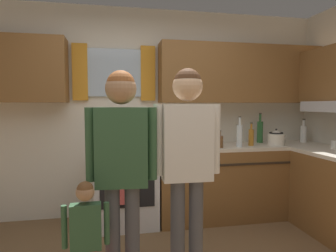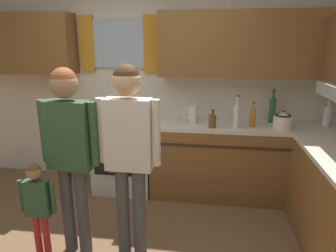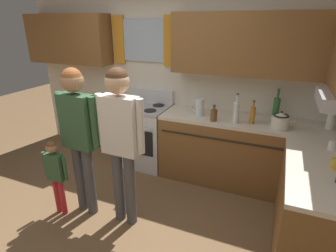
{
  "view_description": "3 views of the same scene",
  "coord_description": "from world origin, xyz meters",
  "px_view_note": "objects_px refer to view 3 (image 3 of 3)",
  "views": [
    {
      "loc": [
        -0.37,
        -1.8,
        1.39
      ],
      "look_at": [
        0.09,
        0.61,
        1.22
      ],
      "focal_mm": 30.74,
      "sensor_mm": 36.0,
      "label": 1
    },
    {
      "loc": [
        0.82,
        -1.93,
        1.84
      ],
      "look_at": [
        0.45,
        0.64,
        1.1
      ],
      "focal_mm": 32.39,
      "sensor_mm": 36.0,
      "label": 2
    },
    {
      "loc": [
        1.54,
        -1.74,
        2.04
      ],
      "look_at": [
        0.52,
        0.67,
        1.03
      ],
      "focal_mm": 28.77,
      "sensor_mm": 36.0,
      "label": 3
    }
  ],
  "objects_px": {
    "bottle_squat_brown": "(214,115)",
    "small_child": "(55,170)",
    "water_pitcher": "(199,107)",
    "bottle_oil_amber": "(252,115)",
    "adult_holding_child": "(78,127)",
    "adult_in_plaid": "(121,132)",
    "mug_ceramic_white": "(334,145)",
    "stove_oven": "(145,134)",
    "bottle_milk_white": "(331,119)",
    "stovetop_kettle": "(281,120)",
    "bottle_tall_clear": "(236,112)",
    "bottle_wine_green": "(276,108)"
  },
  "relations": [
    {
      "from": "bottle_oil_amber",
      "to": "water_pitcher",
      "type": "distance_m",
      "value": 0.67
    },
    {
      "from": "stove_oven",
      "to": "bottle_squat_brown",
      "type": "xyz_separation_m",
      "value": [
        1.07,
        -0.2,
        0.51
      ]
    },
    {
      "from": "bottle_milk_white",
      "to": "small_child",
      "type": "distance_m",
      "value": 3.1
    },
    {
      "from": "bottle_squat_brown",
      "to": "bottle_milk_white",
      "type": "xyz_separation_m",
      "value": [
        1.28,
        0.26,
        0.04
      ]
    },
    {
      "from": "bottle_oil_amber",
      "to": "water_pitcher",
      "type": "relative_size",
      "value": 1.3
    },
    {
      "from": "bottle_tall_clear",
      "to": "water_pitcher",
      "type": "height_order",
      "value": "bottle_tall_clear"
    },
    {
      "from": "adult_holding_child",
      "to": "bottle_tall_clear",
      "type": "bearing_deg",
      "value": 37.94
    },
    {
      "from": "bottle_tall_clear",
      "to": "stovetop_kettle",
      "type": "xyz_separation_m",
      "value": [
        0.5,
        0.03,
        -0.05
      ]
    },
    {
      "from": "bottle_wine_green",
      "to": "stovetop_kettle",
      "type": "relative_size",
      "value": 1.44
    },
    {
      "from": "bottle_tall_clear",
      "to": "bottle_milk_white",
      "type": "height_order",
      "value": "bottle_tall_clear"
    },
    {
      "from": "bottle_wine_green",
      "to": "water_pitcher",
      "type": "bearing_deg",
      "value": -168.15
    },
    {
      "from": "bottle_squat_brown",
      "to": "adult_holding_child",
      "type": "height_order",
      "value": "adult_holding_child"
    },
    {
      "from": "stove_oven",
      "to": "adult_holding_child",
      "type": "height_order",
      "value": "adult_holding_child"
    },
    {
      "from": "bottle_oil_amber",
      "to": "small_child",
      "type": "relative_size",
      "value": 0.32
    },
    {
      "from": "bottle_oil_amber",
      "to": "adult_holding_child",
      "type": "height_order",
      "value": "adult_holding_child"
    },
    {
      "from": "bottle_milk_white",
      "to": "adult_holding_child",
      "type": "relative_size",
      "value": 0.19
    },
    {
      "from": "stove_oven",
      "to": "mug_ceramic_white",
      "type": "height_order",
      "value": "stove_oven"
    },
    {
      "from": "adult_in_plaid",
      "to": "bottle_squat_brown",
      "type": "bearing_deg",
      "value": 57.81
    },
    {
      "from": "stove_oven",
      "to": "adult_in_plaid",
      "type": "bearing_deg",
      "value": -71.82
    },
    {
      "from": "water_pitcher",
      "to": "adult_holding_child",
      "type": "relative_size",
      "value": 0.13
    },
    {
      "from": "bottle_squat_brown",
      "to": "small_child",
      "type": "relative_size",
      "value": 0.23
    },
    {
      "from": "stove_oven",
      "to": "bottle_wine_green",
      "type": "height_order",
      "value": "bottle_wine_green"
    },
    {
      "from": "bottle_squat_brown",
      "to": "mug_ceramic_white",
      "type": "xyz_separation_m",
      "value": [
        1.25,
        -0.34,
        -0.03
      ]
    },
    {
      "from": "bottle_squat_brown",
      "to": "water_pitcher",
      "type": "height_order",
      "value": "water_pitcher"
    },
    {
      "from": "bottle_milk_white",
      "to": "mug_ceramic_white",
      "type": "relative_size",
      "value": 2.49
    },
    {
      "from": "bottle_squat_brown",
      "to": "bottle_wine_green",
      "type": "xyz_separation_m",
      "value": [
        0.69,
        0.33,
        0.07
      ]
    },
    {
      "from": "bottle_tall_clear",
      "to": "bottle_wine_green",
      "type": "xyz_separation_m",
      "value": [
        0.43,
        0.31,
        0.01
      ]
    },
    {
      "from": "stovetop_kettle",
      "to": "adult_in_plaid",
      "type": "relative_size",
      "value": 0.16
    },
    {
      "from": "bottle_squat_brown",
      "to": "bottle_wine_green",
      "type": "relative_size",
      "value": 0.52
    },
    {
      "from": "small_child",
      "to": "mug_ceramic_white",
      "type": "bearing_deg",
      "value": 18.64
    },
    {
      "from": "small_child",
      "to": "water_pitcher",
      "type": "bearing_deg",
      "value": 49.65
    },
    {
      "from": "adult_holding_child",
      "to": "adult_in_plaid",
      "type": "relative_size",
      "value": 0.98
    },
    {
      "from": "bottle_milk_white",
      "to": "stovetop_kettle",
      "type": "xyz_separation_m",
      "value": [
        -0.52,
        -0.2,
        -0.02
      ]
    },
    {
      "from": "mug_ceramic_white",
      "to": "small_child",
      "type": "xyz_separation_m",
      "value": [
        -2.65,
        -0.89,
        -0.39
      ]
    },
    {
      "from": "small_child",
      "to": "stovetop_kettle",
      "type": "bearing_deg",
      "value": 30.91
    },
    {
      "from": "bottle_squat_brown",
      "to": "adult_in_plaid",
      "type": "distance_m",
      "value": 1.25
    },
    {
      "from": "stovetop_kettle",
      "to": "bottle_wine_green",
      "type": "bearing_deg",
      "value": 103.6
    },
    {
      "from": "mug_ceramic_white",
      "to": "small_child",
      "type": "height_order",
      "value": "mug_ceramic_white"
    },
    {
      "from": "bottle_milk_white",
      "to": "water_pitcher",
      "type": "bearing_deg",
      "value": -175.58
    },
    {
      "from": "bottle_tall_clear",
      "to": "bottle_wine_green",
      "type": "relative_size",
      "value": 0.93
    },
    {
      "from": "bottle_tall_clear",
      "to": "adult_holding_child",
      "type": "bearing_deg",
      "value": -142.06
    },
    {
      "from": "mug_ceramic_white",
      "to": "adult_holding_child",
      "type": "bearing_deg",
      "value": -162.98
    },
    {
      "from": "bottle_tall_clear",
      "to": "bottle_milk_white",
      "type": "xyz_separation_m",
      "value": [
        1.02,
        0.23,
        -0.02
      ]
    },
    {
      "from": "bottle_milk_white",
      "to": "small_child",
      "type": "xyz_separation_m",
      "value": [
        -2.68,
        -1.5,
        -0.46
      ]
    },
    {
      "from": "bottle_milk_white",
      "to": "adult_in_plaid",
      "type": "xyz_separation_m",
      "value": [
        -1.94,
        -1.31,
        0.03
      ]
    },
    {
      "from": "mug_ceramic_white",
      "to": "adult_holding_child",
      "type": "xyz_separation_m",
      "value": [
        -2.4,
        -0.74,
        0.08
      ]
    },
    {
      "from": "stovetop_kettle",
      "to": "small_child",
      "type": "distance_m",
      "value": 2.56
    },
    {
      "from": "mug_ceramic_white",
      "to": "stovetop_kettle",
      "type": "relative_size",
      "value": 0.46
    },
    {
      "from": "water_pitcher",
      "to": "small_child",
      "type": "bearing_deg",
      "value": -130.35
    },
    {
      "from": "stovetop_kettle",
      "to": "small_child",
      "type": "bearing_deg",
      "value": -149.09
    }
  ]
}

